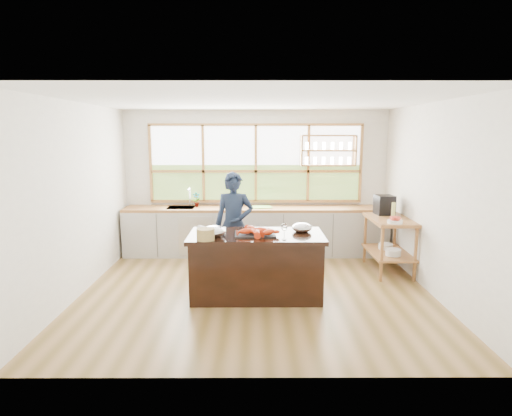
{
  "coord_description": "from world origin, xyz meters",
  "views": [
    {
      "loc": [
        -0.02,
        -5.93,
        2.27
      ],
      "look_at": [
        -0.0,
        0.15,
        1.2
      ],
      "focal_mm": 30.0,
      "sensor_mm": 36.0,
      "label": 1
    }
  ],
  "objects_px": {
    "island": "(256,265)",
    "wicker_basket": "(206,234)",
    "cook": "(234,225)",
    "espresso_machine": "(384,205)"
  },
  "relations": [
    {
      "from": "espresso_machine",
      "to": "wicker_basket",
      "type": "height_order",
      "value": "espresso_machine"
    },
    {
      "from": "cook",
      "to": "island",
      "type": "bearing_deg",
      "value": -65.04
    },
    {
      "from": "cook",
      "to": "wicker_basket",
      "type": "bearing_deg",
      "value": -100.94
    },
    {
      "from": "cook",
      "to": "espresso_machine",
      "type": "height_order",
      "value": "cook"
    },
    {
      "from": "island",
      "to": "cook",
      "type": "distance_m",
      "value": 1.02
    },
    {
      "from": "cook",
      "to": "wicker_basket",
      "type": "xyz_separation_m",
      "value": [
        -0.31,
        -1.22,
        0.14
      ]
    },
    {
      "from": "island",
      "to": "wicker_basket",
      "type": "xyz_separation_m",
      "value": [
        -0.66,
        -0.33,
        0.52
      ]
    },
    {
      "from": "island",
      "to": "cook",
      "type": "xyz_separation_m",
      "value": [
        -0.35,
        0.88,
        0.38
      ]
    },
    {
      "from": "island",
      "to": "wicker_basket",
      "type": "relative_size",
      "value": 7.87
    },
    {
      "from": "island",
      "to": "espresso_machine",
      "type": "height_order",
      "value": "espresso_machine"
    }
  ]
}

